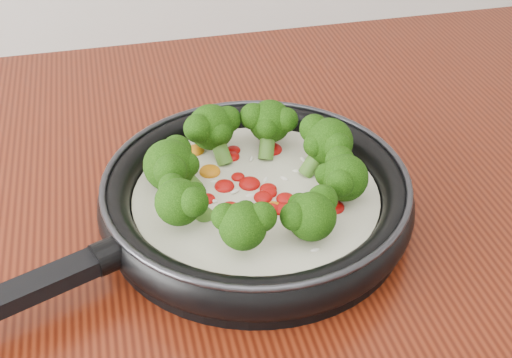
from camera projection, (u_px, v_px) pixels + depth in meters
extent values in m
cylinder|color=black|center=(256.00, 214.00, 0.68)|extent=(0.39, 0.39, 0.01)
torus|color=black|center=(256.00, 196.00, 0.66)|extent=(0.41, 0.41, 0.03)
torus|color=#2D2D33|center=(256.00, 179.00, 0.65)|extent=(0.40, 0.40, 0.01)
cube|color=black|center=(19.00, 294.00, 0.55)|extent=(0.18, 0.09, 0.02)
cylinder|color=black|center=(110.00, 255.00, 0.59)|extent=(0.04, 0.04, 0.03)
cylinder|color=beige|center=(256.00, 201.00, 0.67)|extent=(0.32, 0.32, 0.02)
ellipsoid|color=#A40907|center=(268.00, 189.00, 0.67)|extent=(0.02, 0.02, 0.01)
ellipsoid|color=#A40907|center=(230.00, 209.00, 0.64)|extent=(0.03, 0.03, 0.01)
ellipsoid|color=orange|center=(328.00, 158.00, 0.71)|extent=(0.02, 0.02, 0.01)
ellipsoid|color=#A40907|center=(272.00, 150.00, 0.72)|extent=(0.03, 0.03, 0.01)
ellipsoid|color=#A40907|center=(232.00, 157.00, 0.71)|extent=(0.02, 0.02, 0.01)
ellipsoid|color=orange|center=(311.00, 220.00, 0.63)|extent=(0.02, 0.02, 0.01)
ellipsoid|color=#A40907|center=(224.00, 186.00, 0.67)|extent=(0.03, 0.03, 0.01)
ellipsoid|color=#A40907|center=(250.00, 184.00, 0.67)|extent=(0.03, 0.03, 0.01)
ellipsoid|color=orange|center=(195.00, 150.00, 0.72)|extent=(0.02, 0.02, 0.01)
ellipsoid|color=#A40907|center=(334.00, 207.00, 0.64)|extent=(0.03, 0.03, 0.01)
ellipsoid|color=#A40907|center=(282.00, 209.00, 0.64)|extent=(0.02, 0.02, 0.01)
ellipsoid|color=orange|center=(210.00, 172.00, 0.69)|extent=(0.03, 0.03, 0.01)
ellipsoid|color=#A40907|center=(269.00, 193.00, 0.66)|extent=(0.02, 0.02, 0.01)
ellipsoid|color=#A40907|center=(311.00, 167.00, 0.70)|extent=(0.02, 0.02, 0.01)
ellipsoid|color=orange|center=(274.00, 207.00, 0.64)|extent=(0.02, 0.02, 0.01)
ellipsoid|color=#A40907|center=(233.00, 150.00, 0.72)|extent=(0.02, 0.02, 0.01)
ellipsoid|color=#A40907|center=(207.00, 199.00, 0.65)|extent=(0.02, 0.02, 0.01)
ellipsoid|color=orange|center=(257.00, 233.00, 0.61)|extent=(0.02, 0.02, 0.01)
ellipsoid|color=#A40907|center=(238.00, 177.00, 0.68)|extent=(0.02, 0.02, 0.01)
ellipsoid|color=#A40907|center=(263.00, 197.00, 0.66)|extent=(0.02, 0.02, 0.01)
ellipsoid|color=orange|center=(327.00, 197.00, 0.66)|extent=(0.02, 0.02, 0.01)
ellipsoid|color=#A40907|center=(285.00, 199.00, 0.65)|extent=(0.02, 0.02, 0.01)
ellipsoid|color=#A40907|center=(272.00, 210.00, 0.64)|extent=(0.02, 0.02, 0.01)
ellipsoid|color=white|center=(303.00, 159.00, 0.71)|extent=(0.01, 0.01, 0.00)
ellipsoid|color=white|center=(250.00, 196.00, 0.66)|extent=(0.01, 0.00, 0.00)
ellipsoid|color=white|center=(261.00, 193.00, 0.66)|extent=(0.01, 0.01, 0.00)
ellipsoid|color=white|center=(213.00, 201.00, 0.65)|extent=(0.01, 0.01, 0.00)
ellipsoid|color=white|center=(241.00, 211.00, 0.64)|extent=(0.01, 0.01, 0.00)
ellipsoid|color=white|center=(276.00, 148.00, 0.72)|extent=(0.01, 0.01, 0.00)
ellipsoid|color=white|center=(214.00, 182.00, 0.68)|extent=(0.01, 0.00, 0.00)
ellipsoid|color=white|center=(227.00, 139.00, 0.74)|extent=(0.00, 0.01, 0.00)
ellipsoid|color=white|center=(286.00, 210.00, 0.64)|extent=(0.01, 0.01, 0.00)
ellipsoid|color=white|center=(240.00, 180.00, 0.68)|extent=(0.01, 0.01, 0.00)
ellipsoid|color=white|center=(266.00, 180.00, 0.68)|extent=(0.01, 0.01, 0.00)
ellipsoid|color=white|center=(284.00, 178.00, 0.68)|extent=(0.01, 0.01, 0.00)
ellipsoid|color=white|center=(315.00, 250.00, 0.60)|extent=(0.01, 0.01, 0.00)
ellipsoid|color=white|center=(177.00, 174.00, 0.69)|extent=(0.01, 0.01, 0.00)
ellipsoid|color=white|center=(297.00, 171.00, 0.69)|extent=(0.01, 0.01, 0.00)
ellipsoid|color=white|center=(219.00, 141.00, 0.74)|extent=(0.01, 0.00, 0.00)
ellipsoid|color=white|center=(251.00, 159.00, 0.71)|extent=(0.01, 0.01, 0.00)
ellipsoid|color=white|center=(314.00, 227.00, 0.62)|extent=(0.01, 0.01, 0.00)
ellipsoid|color=white|center=(266.00, 138.00, 0.74)|extent=(0.01, 0.01, 0.00)
ellipsoid|color=white|center=(235.00, 192.00, 0.66)|extent=(0.01, 0.01, 0.00)
cylinder|color=#52822A|center=(314.00, 161.00, 0.68)|extent=(0.04, 0.03, 0.04)
sphere|color=black|center=(329.00, 142.00, 0.68)|extent=(0.06, 0.06, 0.05)
sphere|color=black|center=(314.00, 129.00, 0.69)|extent=(0.04, 0.04, 0.03)
sphere|color=black|center=(337.00, 147.00, 0.66)|extent=(0.04, 0.04, 0.03)
sphere|color=black|center=(315.00, 145.00, 0.67)|extent=(0.03, 0.03, 0.02)
cylinder|color=#52822A|center=(267.00, 144.00, 0.71)|extent=(0.03, 0.04, 0.04)
sphere|color=black|center=(270.00, 121.00, 0.71)|extent=(0.06, 0.06, 0.05)
sphere|color=black|center=(253.00, 116.00, 0.71)|extent=(0.04, 0.04, 0.03)
sphere|color=black|center=(286.00, 120.00, 0.71)|extent=(0.04, 0.04, 0.03)
sphere|color=black|center=(267.00, 128.00, 0.70)|extent=(0.03, 0.03, 0.02)
cylinder|color=#52822A|center=(220.00, 149.00, 0.70)|extent=(0.03, 0.04, 0.04)
sphere|color=black|center=(211.00, 127.00, 0.70)|extent=(0.06, 0.06, 0.05)
sphere|color=black|center=(198.00, 128.00, 0.69)|extent=(0.04, 0.04, 0.03)
sphere|color=black|center=(228.00, 119.00, 0.71)|extent=(0.04, 0.04, 0.03)
sphere|color=black|center=(219.00, 133.00, 0.69)|extent=(0.03, 0.03, 0.02)
cylinder|color=#52822A|center=(187.00, 179.00, 0.66)|extent=(0.03, 0.03, 0.03)
sphere|color=black|center=(169.00, 165.00, 0.65)|extent=(0.07, 0.07, 0.05)
sphere|color=black|center=(171.00, 171.00, 0.63)|extent=(0.04, 0.04, 0.03)
sphere|color=black|center=(177.00, 150.00, 0.66)|extent=(0.04, 0.04, 0.03)
sphere|color=black|center=(187.00, 165.00, 0.65)|extent=(0.03, 0.03, 0.03)
cylinder|color=#52822A|center=(197.00, 209.00, 0.62)|extent=(0.04, 0.03, 0.04)
sphere|color=black|center=(179.00, 202.00, 0.60)|extent=(0.06, 0.06, 0.04)
sphere|color=black|center=(194.00, 202.00, 0.59)|extent=(0.04, 0.04, 0.03)
sphere|color=black|center=(172.00, 187.00, 0.61)|extent=(0.03, 0.03, 0.03)
sphere|color=black|center=(195.00, 193.00, 0.61)|extent=(0.03, 0.03, 0.02)
cylinder|color=#52822A|center=(246.00, 228.00, 0.60)|extent=(0.03, 0.04, 0.04)
sphere|color=black|center=(243.00, 226.00, 0.57)|extent=(0.06, 0.06, 0.04)
sphere|color=black|center=(262.00, 217.00, 0.57)|extent=(0.03, 0.03, 0.03)
sphere|color=black|center=(225.00, 217.00, 0.57)|extent=(0.03, 0.03, 0.02)
sphere|color=black|center=(246.00, 212.00, 0.59)|extent=(0.03, 0.03, 0.02)
cylinder|color=#52822A|center=(299.00, 220.00, 0.61)|extent=(0.03, 0.03, 0.03)
sphere|color=black|center=(312.00, 216.00, 0.59)|extent=(0.06, 0.06, 0.04)
sphere|color=black|center=(322.00, 200.00, 0.60)|extent=(0.04, 0.04, 0.03)
sphere|color=black|center=(294.00, 216.00, 0.58)|extent=(0.03, 0.03, 0.03)
sphere|color=black|center=(300.00, 205.00, 0.60)|extent=(0.03, 0.03, 0.02)
cylinder|color=#52822A|center=(326.00, 189.00, 0.65)|extent=(0.04, 0.03, 0.03)
sphere|color=black|center=(345.00, 178.00, 0.64)|extent=(0.06, 0.06, 0.05)
sphere|color=black|center=(340.00, 160.00, 0.65)|extent=(0.04, 0.04, 0.03)
sphere|color=black|center=(340.00, 183.00, 0.62)|extent=(0.03, 0.03, 0.03)
sphere|color=black|center=(327.00, 175.00, 0.64)|extent=(0.03, 0.03, 0.02)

